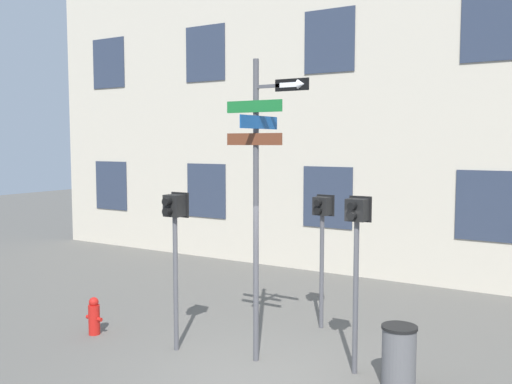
{
  "coord_description": "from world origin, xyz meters",
  "views": [
    {
      "loc": [
        4.27,
        -6.92,
        3.49
      ],
      "look_at": [
        -0.38,
        0.65,
        2.72
      ],
      "focal_mm": 40.0,
      "sensor_mm": 36.0,
      "label": 1
    }
  ],
  "objects": [
    {
      "name": "pedestrian_signal_right",
      "position": [
        1.16,
        1.0,
        2.06
      ],
      "size": [
        0.35,
        0.4,
        2.69
      ],
      "color": "#4C4C51",
      "rests_on": "ground_plane"
    },
    {
      "name": "fire_hydrant",
      "position": [
        -3.55,
        0.17,
        0.33
      ],
      "size": [
        0.36,
        0.2,
        0.69
      ],
      "color": "red",
      "rests_on": "ground_plane"
    },
    {
      "name": "trash_bin",
      "position": [
        1.87,
        0.88,
        0.45
      ],
      "size": [
        0.51,
        0.51,
        0.89
      ],
      "color": "#59595B",
      "rests_on": "ground_plane"
    },
    {
      "name": "ground_plane",
      "position": [
        0.0,
        0.0,
        0.0
      ],
      "size": [
        60.0,
        60.0,
        0.0
      ],
      "primitive_type": "plane",
      "color": "#595651"
    },
    {
      "name": "pedestrian_signal_across",
      "position": [
        -0.18,
        2.67,
        1.94
      ],
      "size": [
        0.35,
        0.4,
        2.52
      ],
      "color": "#4C4C51",
      "rests_on": "ground_plane"
    },
    {
      "name": "building_facade",
      "position": [
        0.0,
        7.23,
        6.12
      ],
      "size": [
        24.0,
        0.63,
        12.25
      ],
      "color": "beige",
      "rests_on": "ground_plane"
    },
    {
      "name": "pedestrian_signal_left",
      "position": [
        -1.77,
        0.34,
        2.06
      ],
      "size": [
        0.36,
        0.4,
        2.66
      ],
      "color": "#4C4C51",
      "rests_on": "ground_plane"
    },
    {
      "name": "street_sign_pole",
      "position": [
        -0.32,
        0.64,
        2.88
      ],
      "size": [
        1.41,
        1.08,
        4.77
      ],
      "color": "#4C4C51",
      "rests_on": "ground_plane"
    }
  ]
}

